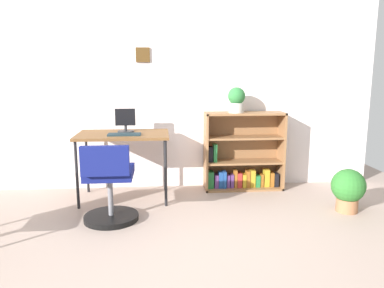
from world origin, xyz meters
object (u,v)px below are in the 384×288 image
object	(u,v)px
desk	(123,139)
potted_plant_floor	(348,188)
keyboard	(124,134)
bookshelf_low	(242,156)
potted_plant_on_shelf	(236,100)
monitor	(125,121)
office_chair	(109,187)

from	to	relation	value
desk	potted_plant_floor	distance (m)	2.40
desk	keyboard	distance (m)	0.14
bookshelf_low	potted_plant_on_shelf	bearing A→B (deg)	-149.59
keyboard	potted_plant_floor	distance (m)	2.36
monitor	office_chair	xyz separation A→B (m)	(-0.10, -0.77, -0.52)
bookshelf_low	monitor	bearing A→B (deg)	-171.98
office_chair	potted_plant_floor	world-z (taller)	office_chair
bookshelf_low	potted_plant_floor	size ratio (longest dim) A/B	2.13
bookshelf_low	potted_plant_on_shelf	world-z (taller)	potted_plant_on_shelf
monitor	potted_plant_on_shelf	size ratio (longest dim) A/B	0.88
monitor	office_chair	distance (m)	0.94
potted_plant_on_shelf	bookshelf_low	bearing A→B (deg)	30.41
monitor	bookshelf_low	size ratio (longest dim) A/B	0.28
desk	monitor	bearing A→B (deg)	78.05
keyboard	potted_plant_floor	world-z (taller)	keyboard
potted_plant_floor	desk	bearing A→B (deg)	165.31
desk	potted_plant_floor	bearing A→B (deg)	-14.69
office_chair	potted_plant_on_shelf	world-z (taller)	potted_plant_on_shelf
bookshelf_low	office_chair	bearing A→B (deg)	-146.68
office_chair	bookshelf_low	size ratio (longest dim) A/B	0.82
desk	potted_plant_on_shelf	xyz separation A→B (m)	(1.29, 0.24, 0.40)
bookshelf_low	keyboard	bearing A→B (deg)	-162.99
monitor	potted_plant_on_shelf	distance (m)	1.30
keyboard	potted_plant_on_shelf	distance (m)	1.36
desk	potted_plant_on_shelf	world-z (taller)	potted_plant_on_shelf
desk	keyboard	size ratio (longest dim) A/B	2.86
keyboard	bookshelf_low	bearing A→B (deg)	17.01
keyboard	office_chair	bearing A→B (deg)	-100.69
desk	potted_plant_on_shelf	bearing A→B (deg)	10.39
potted_plant_floor	office_chair	bearing A→B (deg)	-178.26
keyboard	office_chair	distance (m)	0.69
desk	monitor	distance (m)	0.21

